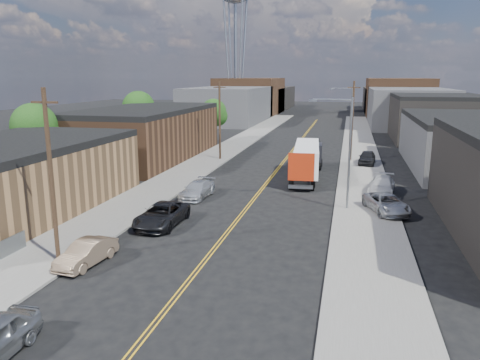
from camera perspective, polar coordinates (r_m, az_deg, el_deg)
The scene contains 29 objects.
ground at distance 73.60m, azimuth 6.91°, elevation 4.20°, with size 260.00×260.00×0.00m, color black.
centerline at distance 58.90m, azimuth 5.27°, elevation 2.16°, with size 0.32×120.00×0.01m, color gold.
sidewalk_left at distance 60.89m, azimuth -3.62°, elevation 2.60°, with size 5.00×140.00×0.15m, color slate.
sidewalk_right at distance 58.38m, azimuth 14.55°, elevation 1.79°, with size 5.00×140.00×0.15m, color slate.
warehouse_tan at distance 40.67m, azimuth -26.69°, elevation 0.17°, with size 12.00×22.00×5.60m.
warehouse_brown at distance 62.48m, azimuth -11.45°, elevation 5.62°, with size 12.00×26.00×6.60m.
industrial_right_b at distance 60.56m, azimuth 26.61°, elevation 4.09°, with size 14.00×24.00×6.10m.
industrial_right_c at distance 85.85m, azimuth 22.77°, elevation 7.06°, with size 14.00×22.00×7.60m.
skyline_left_a at distance 111.16m, azimuth -1.40°, elevation 9.16°, with size 16.00×30.00×8.00m, color #353538.
skyline_right_a at distance 108.29m, azimuth 19.79°, elevation 8.35°, with size 16.00×30.00×8.00m, color #353538.
skyline_left_b at distance 135.42m, azimuth 1.30°, elevation 10.20°, with size 16.00×26.00×10.00m, color #4C301E.
skyline_right_b at distance 133.08m, azimuth 18.65°, elevation 9.51°, with size 16.00×26.00×10.00m, color #4C301E.
skyline_left_c at distance 155.09m, azimuth 2.84°, elevation 9.93°, with size 16.00×40.00×7.00m, color black.
skyline_right_c at distance 153.05m, azimuth 17.94°, elevation 9.31°, with size 16.00×40.00×7.00m, color black.
streetlight_near at distance 37.77m, azimuth 12.65°, elevation 4.26°, with size 3.39×0.25×9.00m.
streetlight_far at distance 72.60m, azimuth 13.04°, elevation 8.09°, with size 3.39×0.25×9.00m.
utility_pole_left_near at distance 28.11m, azimuth -22.04°, elevation 0.46°, with size 1.60×0.26×10.00m.
utility_pole_left_far at distance 59.86m, azimuth -2.49°, elevation 7.33°, with size 1.60×0.26×10.00m.
utility_pole_right at distance 60.65m, azimuth 13.52°, elevation 7.07°, with size 1.60×0.26×10.00m.
tree_left_near at distance 53.29m, azimuth -23.71°, elevation 5.68°, with size 4.85×4.76×7.91m.
tree_left_mid at distance 74.71m, azimuth -12.20°, elevation 8.37°, with size 5.10×5.04×8.37m.
tree_left_far at distance 77.77m, azimuth -3.20°, elevation 8.10°, with size 4.35×4.20×6.97m.
semi_truck at distance 50.28m, azimuth 8.26°, elevation 2.71°, with size 3.17×14.21×3.68m.
car_left_b at distance 28.40m, azimuth -18.21°, elevation -8.46°, with size 1.49×4.27×1.41m, color #7E6853.
car_left_c at distance 34.26m, azimuth -9.52°, elevation -4.22°, with size 2.64×5.73×1.59m, color black.
car_left_d at distance 41.69m, azimuth -5.21°, elevation -1.17°, with size 2.03×5.00×1.45m, color silver.
car_right_lot_a at distance 38.29m, azimuth 17.42°, elevation -2.73°, with size 2.38×5.16×1.44m, color #A9ACAF.
car_right_lot_b at distance 44.22m, azimuth 16.89°, elevation -0.63°, with size 2.12×5.23×1.52m, color #BABABA.
car_right_lot_c at distance 58.76m, azimuth 15.23°, elevation 2.68°, with size 1.88×4.68×1.59m, color black.
Camera 1 is at (7.87, -12.41, 10.58)m, focal length 35.00 mm.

